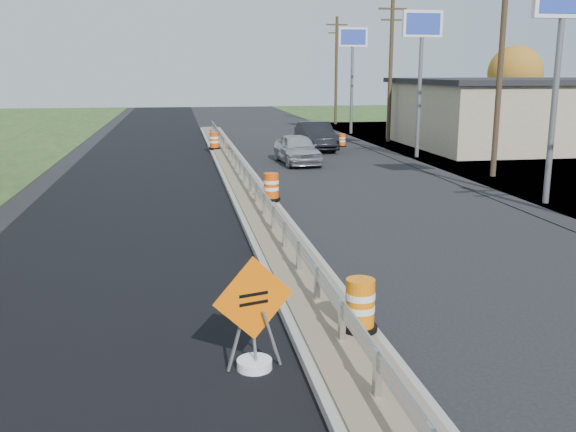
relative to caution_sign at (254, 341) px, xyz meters
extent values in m
plane|color=black|center=(1.57, 8.45, -0.49)|extent=(140.00, 140.00, 0.00)
cube|color=black|center=(-2.83, 18.45, -0.48)|extent=(7.20, 120.00, 0.01)
cube|color=gray|center=(1.57, 16.45, -0.40)|extent=(1.60, 55.00, 0.18)
cube|color=brown|center=(1.57, 16.45, -0.28)|extent=(1.25, 55.00, 0.05)
cube|color=silver|center=(1.57, -1.55, 0.09)|extent=(0.10, 0.15, 0.70)
cube|color=silver|center=(1.57, 0.45, 0.09)|extent=(0.10, 0.15, 0.70)
cube|color=silver|center=(1.57, 2.45, 0.09)|extent=(0.10, 0.15, 0.70)
cube|color=silver|center=(1.57, 4.45, 0.09)|extent=(0.10, 0.15, 0.70)
cube|color=silver|center=(1.57, 6.45, 0.09)|extent=(0.10, 0.15, 0.70)
cube|color=silver|center=(1.57, 8.45, 0.09)|extent=(0.10, 0.15, 0.70)
cube|color=silver|center=(1.57, 10.45, 0.09)|extent=(0.10, 0.15, 0.70)
cube|color=silver|center=(1.57, 12.45, 0.09)|extent=(0.10, 0.15, 0.70)
cube|color=silver|center=(1.57, 14.45, 0.09)|extent=(0.10, 0.15, 0.70)
cube|color=silver|center=(1.57, 16.45, 0.09)|extent=(0.10, 0.15, 0.70)
cube|color=silver|center=(1.57, 18.45, 0.09)|extent=(0.10, 0.15, 0.70)
cube|color=silver|center=(1.57, 20.45, 0.09)|extent=(0.10, 0.15, 0.70)
cube|color=silver|center=(1.57, 22.45, 0.09)|extent=(0.10, 0.15, 0.70)
cube|color=silver|center=(1.57, 24.45, 0.09)|extent=(0.10, 0.15, 0.70)
cube|color=silver|center=(1.57, 26.45, 0.09)|extent=(0.10, 0.15, 0.70)
cube|color=silver|center=(1.57, 28.45, 0.09)|extent=(0.10, 0.15, 0.70)
cube|color=silver|center=(1.57, 30.45, 0.09)|extent=(0.10, 0.15, 0.70)
cube|color=silver|center=(1.57, 32.45, 0.09)|extent=(0.10, 0.15, 0.70)
cube|color=silver|center=(1.57, 34.45, 0.09)|extent=(0.10, 0.15, 0.70)
cube|color=silver|center=(1.57, 36.45, 0.09)|extent=(0.10, 0.15, 0.70)
cube|color=silver|center=(1.57, 38.45, 0.09)|extent=(0.10, 0.15, 0.70)
cube|color=silver|center=(1.57, 40.45, 0.09)|extent=(0.10, 0.15, 0.70)
cube|color=silver|center=(1.57, 17.45, 0.29)|extent=(0.04, 46.00, 0.34)
cube|color=silver|center=(1.57, 17.45, 0.21)|extent=(0.06, 46.00, 0.03)
cube|color=silver|center=(1.57, 17.45, 0.37)|extent=(0.06, 46.00, 0.03)
cube|color=tan|center=(22.57, 28.45, 1.51)|extent=(18.00, 12.00, 4.00)
cube|color=black|center=(22.57, 28.45, 3.63)|extent=(18.50, 12.50, 0.30)
cube|color=black|center=(13.62, 28.45, 1.11)|extent=(0.08, 7.20, 2.20)
cylinder|color=slate|center=(12.07, 11.45, 2.91)|extent=(0.22, 0.22, 6.80)
cylinder|color=slate|center=(12.07, 24.45, 2.91)|extent=(0.22, 0.22, 6.80)
cube|color=white|center=(12.07, 24.45, 6.71)|extent=(2.20, 0.25, 1.40)
cube|color=#263FB2|center=(12.07, 24.45, 6.71)|extent=(1.90, 0.30, 1.10)
cylinder|color=slate|center=(12.07, 38.45, 2.91)|extent=(0.22, 0.22, 6.80)
cube|color=white|center=(12.07, 38.45, 6.71)|extent=(2.20, 0.25, 1.40)
cube|color=#263FB2|center=(12.07, 38.45, 6.71)|extent=(1.90, 0.30, 1.10)
cylinder|color=#473523|center=(13.07, 17.45, 4.21)|extent=(0.26, 0.26, 9.40)
cylinder|color=#473523|center=(13.07, 32.45, 4.21)|extent=(0.26, 0.26, 9.40)
cube|color=#473523|center=(13.07, 32.45, 8.21)|extent=(1.90, 0.12, 0.12)
cube|color=#473523|center=(13.07, 32.45, 7.51)|extent=(1.50, 0.10, 0.10)
cylinder|color=#473523|center=(13.07, 47.45, 4.21)|extent=(0.26, 0.26, 9.40)
cube|color=#473523|center=(13.07, 47.45, 8.21)|extent=(1.90, 0.12, 0.12)
cube|color=#473523|center=(13.07, 47.45, 7.51)|extent=(1.50, 0.10, 0.10)
cylinder|color=#473523|center=(27.57, 42.45, 1.05)|extent=(0.36, 0.36, 3.08)
sphere|color=#AF7A25|center=(27.57, 42.45, 4.06)|extent=(4.62, 4.62, 4.62)
cylinder|color=white|center=(0.00, 0.00, -0.40)|extent=(0.58, 0.58, 0.16)
cube|color=slate|center=(-0.29, 0.00, 0.03)|extent=(0.34, 0.14, 1.00)
cube|color=slate|center=(0.29, 0.00, 0.03)|extent=(0.34, 0.14, 1.00)
cube|color=slate|center=(0.00, 0.05, 0.03)|extent=(0.11, 0.26, 1.02)
cube|color=#DE5C04|center=(0.00, 0.00, 0.73)|extent=(1.33, 0.44, 1.39)
cube|color=black|center=(0.00, -0.02, 0.80)|extent=(0.48, 0.15, 0.05)
cube|color=black|center=(0.00, -0.02, 0.66)|extent=(0.48, 0.15, 0.05)
cylinder|color=black|center=(1.98, 0.75, -0.21)|extent=(0.64, 0.64, 0.09)
cylinder|color=orange|center=(1.98, 0.75, 0.24)|extent=(0.51, 0.51, 0.90)
cylinder|color=white|center=(1.98, 0.75, 0.39)|extent=(0.53, 0.53, 0.12)
cylinder|color=white|center=(1.98, 0.75, 0.15)|extent=(0.53, 0.53, 0.12)
cylinder|color=black|center=(2.12, 12.66, -0.21)|extent=(0.66, 0.66, 0.09)
cylinder|color=#D84B09|center=(2.12, 12.66, 0.25)|extent=(0.53, 0.53, 0.93)
cylinder|color=white|center=(2.12, 12.66, 0.41)|extent=(0.54, 0.54, 0.12)
cylinder|color=white|center=(2.12, 12.66, 0.16)|extent=(0.54, 0.54, 0.12)
cylinder|color=black|center=(1.02, 28.48, -0.21)|extent=(0.67, 0.67, 0.09)
cylinder|color=#D94A09|center=(1.02, 28.48, 0.26)|extent=(0.53, 0.53, 0.93)
cylinder|color=white|center=(1.02, 28.48, 0.41)|extent=(0.55, 0.55, 0.12)
cylinder|color=white|center=(1.02, 28.48, 0.17)|extent=(0.55, 0.55, 0.12)
cylinder|color=black|center=(9.26, 30.31, -0.45)|extent=(0.55, 0.55, 0.07)
cylinder|color=#FF4A0A|center=(9.26, 30.31, -0.06)|extent=(0.44, 0.44, 0.78)
cylinder|color=white|center=(9.26, 30.31, 0.07)|extent=(0.46, 0.46, 0.10)
cylinder|color=white|center=(9.26, 30.31, -0.13)|extent=(0.46, 0.46, 0.10)
imported|color=silver|center=(5.02, 23.15, 0.29)|extent=(2.09, 4.65, 1.55)
imported|color=black|center=(7.26, 28.96, 0.35)|extent=(1.82, 5.11, 1.68)
camera|label=1|loc=(-1.09, -9.57, 4.25)|focal=40.00mm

